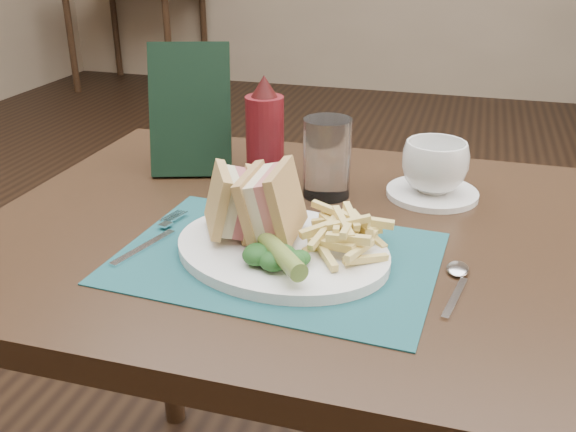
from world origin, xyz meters
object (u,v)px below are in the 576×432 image
(table_main, at_px, (286,415))
(saucer, at_px, (432,193))
(sandwich_half_a, at_px, (218,203))
(placemat, at_px, (277,258))
(table_bg_left, at_px, (140,37))
(drinking_glass, at_px, (327,158))
(sandwich_half_b, at_px, (257,202))
(coffee_cup, at_px, (435,166))
(check_presenter, at_px, (190,110))
(plate, at_px, (282,250))
(ketchup_bottle, at_px, (265,130))

(table_main, xyz_separation_m, saucer, (0.20, 0.16, 0.38))
(table_main, height_order, sandwich_half_a, sandwich_half_a)
(placemat, xyz_separation_m, saucer, (0.18, 0.28, 0.00))
(table_bg_left, distance_m, placemat, 4.38)
(sandwich_half_a, relative_size, drinking_glass, 0.72)
(sandwich_half_b, xyz_separation_m, saucer, (0.22, 0.26, -0.06))
(coffee_cup, bearing_deg, check_presenter, 179.83)
(coffee_cup, bearing_deg, plate, -123.23)
(coffee_cup, height_order, check_presenter, check_presenter)
(table_main, bearing_deg, sandwich_half_b, -98.53)
(table_main, relative_size, saucer, 6.00)
(sandwich_half_a, xyz_separation_m, drinking_glass, (0.10, 0.22, 0.00))
(check_presenter, bearing_deg, sandwich_half_a, -77.57)
(table_main, height_order, coffee_cup, coffee_cup)
(plate, bearing_deg, table_main, 118.87)
(saucer, bearing_deg, coffee_cup, 0.00)
(table_main, relative_size, plate, 3.00)
(table_bg_left, xyz_separation_m, saucer, (2.43, -3.47, 0.38))
(plate, height_order, drinking_glass, drinking_glass)
(table_bg_left, relative_size, ketchup_bottle, 4.84)
(sandwich_half_b, relative_size, coffee_cup, 0.98)
(saucer, height_order, check_presenter, check_presenter)
(plate, xyz_separation_m, drinking_glass, (0.01, 0.23, 0.06))
(placemat, relative_size, coffee_cup, 3.94)
(table_main, height_order, drinking_glass, drinking_glass)
(table_bg_left, relative_size, plate, 3.00)
(table_main, distance_m, ketchup_bottle, 0.50)
(plate, height_order, check_presenter, check_presenter)
(placemat, xyz_separation_m, check_presenter, (-0.25, 0.28, 0.11))
(table_main, distance_m, sandwich_half_a, 0.46)
(plate, bearing_deg, check_presenter, 147.65)
(placemat, bearing_deg, ketchup_bottle, 111.28)
(table_bg_left, height_order, drinking_glass, drinking_glass)
(table_main, distance_m, plate, 0.40)
(sandwich_half_a, distance_m, check_presenter, 0.31)
(plate, height_order, saucer, plate)
(table_bg_left, bearing_deg, table_main, -58.50)
(sandwich_half_a, distance_m, saucer, 0.38)
(table_bg_left, distance_m, drinking_glass, 4.20)
(table_main, bearing_deg, ketchup_bottle, 118.20)
(table_bg_left, distance_m, ketchup_bottle, 4.11)
(saucer, relative_size, ketchup_bottle, 0.81)
(placemat, bearing_deg, coffee_cup, 56.81)
(ketchup_bottle, bearing_deg, sandwich_half_b, -74.46)
(ketchup_bottle, bearing_deg, sandwich_half_a, -86.69)
(table_bg_left, height_order, check_presenter, check_presenter)
(table_main, height_order, placemat, placemat)
(drinking_glass, xyz_separation_m, ketchup_bottle, (-0.12, 0.03, 0.03))
(drinking_glass, bearing_deg, check_presenter, 169.96)
(table_main, relative_size, table_bg_left, 1.00)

